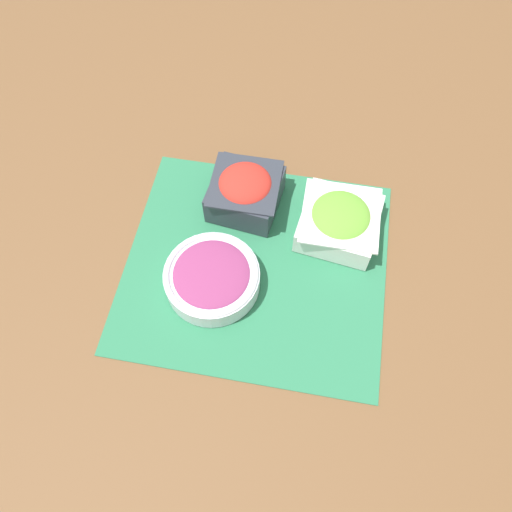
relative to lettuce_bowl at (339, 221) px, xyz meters
name	(u,v)px	position (x,y,z in m)	size (l,w,h in m)	color
ground_plane	(256,265)	(0.14, 0.10, -0.04)	(3.00, 3.00, 0.00)	brown
placemat	(256,265)	(0.14, 0.10, -0.04)	(0.47, 0.43, 0.00)	#2D7A51
lettuce_bowl	(339,221)	(0.00, 0.00, 0.00)	(0.15, 0.15, 0.07)	white
tomato_bowl	(245,191)	(0.18, -0.03, 0.01)	(0.14, 0.14, 0.08)	#333842
onion_bowl	(212,277)	(0.20, 0.15, -0.01)	(0.17, 0.17, 0.05)	silver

